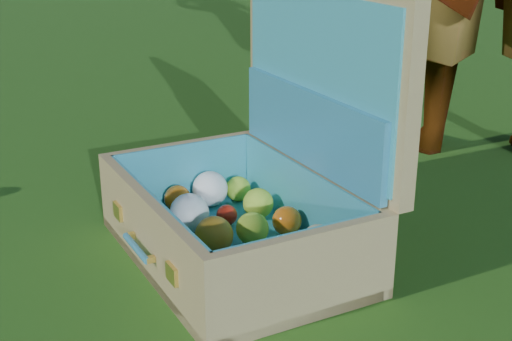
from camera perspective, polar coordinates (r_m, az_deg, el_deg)
The scene contains 2 objects.
ground at distance 1.56m, azimuth -4.31°, elevation -6.53°, with size 60.00×60.00×0.00m, color #215114.
suitcase at distance 1.49m, azimuth 0.40°, elevation -1.05°, with size 0.71×0.63×0.57m.
Camera 1 is at (0.94, -1.02, 0.71)m, focal length 50.00 mm.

